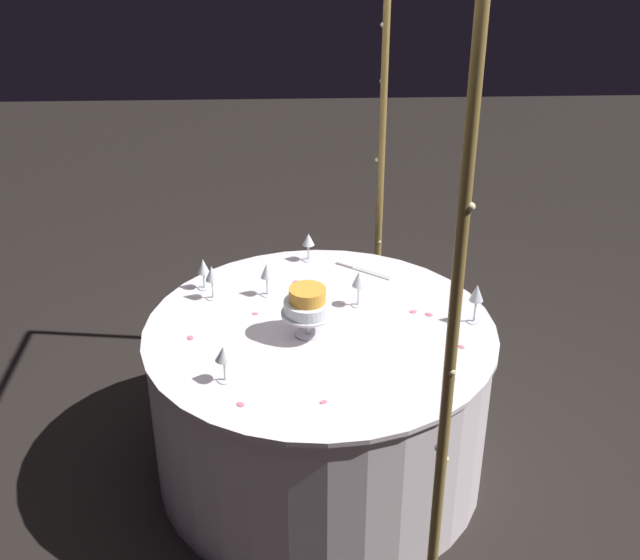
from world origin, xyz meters
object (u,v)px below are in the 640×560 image
Objects in this scene: wine_glass_2 at (224,355)px; tiered_cake at (308,304)px; wine_glass_0 at (267,272)px; cake_knife at (360,269)px; wine_glass_6 at (477,295)px; wine_glass_5 at (359,281)px; decorative_arch at (411,156)px; main_table at (320,401)px; wine_glass_1 at (308,241)px; wine_glass_4 at (203,268)px; wine_glass_3 at (212,275)px.

tiered_cake is at bearing 134.51° from wine_glass_2.
wine_glass_0 reaches higher than cake_knife.
wine_glass_5 is at bearing -108.10° from wine_glass_6.
decorative_arch is 1.58× the size of main_table.
tiered_cake is (0.04, -0.40, -0.62)m from decorative_arch.
wine_glass_1 is (-0.68, 0.02, -0.04)m from tiered_cake.
wine_glass_4 is (-0.42, -0.46, -0.04)m from tiered_cake.
wine_glass_2 is 0.78m from wine_glass_5.
cake_knife is at bearing -165.73° from decorative_arch.
tiered_cake reaches higher than wine_glass_3.
tiered_cake is at bearing -44.30° from wine_glass_5.
wine_glass_1 is (-0.34, 0.19, -0.01)m from wine_glass_0.
wine_glass_3 is at bearing -97.58° from wine_glass_5.
wine_glass_6 is at bearing 73.20° from wine_glass_0.
wine_glass_1 is at bearing 129.60° from wine_glass_3.
wine_glass_4 is at bearing -61.22° from wine_glass_1.
cake_knife is at bearing 146.28° from wine_glass_2.
wine_glass_5 is at bearing 137.35° from main_table.
tiered_cake is at bearing -1.67° from wine_glass_1.
decorative_arch is 15.06× the size of wine_glass_0.
wine_glass_6 is at bearing 48.85° from wine_glass_1.
wine_glass_1 is at bearing -131.15° from wine_glass_6.
wine_glass_3 is (0.02, -0.24, 0.01)m from wine_glass_0.
wine_glass_2 is at bearing -63.49° from decorative_arch.
cake_knife is at bearing 173.67° from wine_glass_5.
wine_glass_0 is at bearing -153.14° from tiered_cake.
wine_glass_3 is 0.65× the size of cake_knife.
wine_glass_1 is 1.05m from wine_glass_2.
wine_glass_1 is (-0.64, -0.38, -0.66)m from decorative_arch.
wine_glass_5 reaches higher than wine_glass_2.
cake_knife is at bearing -137.43° from wine_glass_6.
wine_glass_3 is (-0.64, -0.09, 0.00)m from wine_glass_2.
wine_glass_3 reaches higher than wine_glass_1.
wine_glass_0 is at bearing -63.43° from cake_knife.
wine_glass_6 is (0.27, 0.89, 0.02)m from wine_glass_0.
wine_glass_2 is at bearing 8.39° from wine_glass_3.
wine_glass_5 is at bearing 74.79° from wine_glass_0.
wine_glass_5 is 0.35m from cake_knife.
wine_glass_4 is 0.83× the size of wine_glass_6.
wine_glass_1 is at bearing 150.12° from wine_glass_0.
main_table is 5.95× the size of cake_knife.
cake_knife is at bearing 64.29° from wine_glass_1.
tiered_cake is 1.48× the size of wine_glass_4.
wine_glass_2 reaches higher than wine_glass_1.
main_table is at bearing -90.18° from decorative_arch.
decorative_arch is at bearing 62.18° from wine_glass_0.
wine_glass_2 is at bearing -12.67° from wine_glass_0.
wine_glass_6 reaches higher than cake_knife.
decorative_arch is 13.15× the size of wine_glass_6.
main_table is 0.83m from wine_glass_6.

